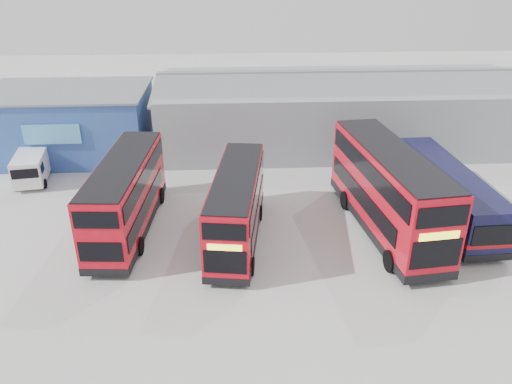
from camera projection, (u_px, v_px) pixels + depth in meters
name	position (u px, v px, depth m)	size (l,w,h in m)	color
ground_plane	(265.00, 282.00, 24.35)	(120.00, 120.00, 0.00)	#A7A7A2
office_block	(69.00, 122.00, 38.69)	(12.30, 8.32, 5.12)	navy
maintenance_shed	(344.00, 110.00, 41.56)	(30.50, 12.00, 5.89)	gray
double_decker_left	(126.00, 197.00, 27.95)	(3.14, 10.26, 4.28)	red
double_decker_centre	(237.00, 208.00, 27.08)	(3.53, 9.67, 4.00)	red
double_decker_right	(387.00, 192.00, 27.88)	(4.04, 11.71, 4.86)	red
single_decker_blue	(444.00, 193.00, 29.83)	(3.07, 11.29, 3.03)	black
panel_van	(32.00, 165.00, 34.68)	(2.59, 4.96, 2.07)	white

